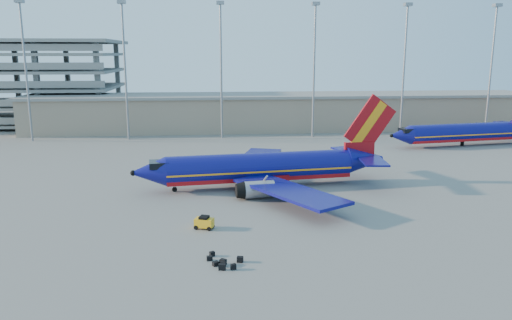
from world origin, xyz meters
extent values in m
plane|color=slate|center=(0.00, 0.00, 0.00)|extent=(220.00, 220.00, 0.00)
cube|color=gray|center=(10.00, 58.00, 4.00)|extent=(120.00, 15.00, 8.00)
cube|color=slate|center=(10.00, 58.00, 8.20)|extent=(122.00, 16.00, 0.60)
cube|color=slate|center=(-62.00, 74.00, 1.00)|extent=(60.00, 30.00, 0.70)
cube|color=slate|center=(-62.00, 74.00, 5.20)|extent=(60.00, 30.00, 0.70)
cube|color=slate|center=(-62.00, 87.00, 10.50)|extent=(1.20, 1.20, 21.00)
cylinder|color=gray|center=(-45.00, 46.00, 14.00)|extent=(0.44, 0.44, 28.00)
cube|color=gray|center=(-45.00, 46.00, 28.30)|extent=(1.60, 1.60, 0.70)
cylinder|color=gray|center=(-25.00, 46.00, 14.00)|extent=(0.44, 0.44, 28.00)
cube|color=gray|center=(-25.00, 46.00, 28.30)|extent=(1.60, 1.60, 0.70)
cylinder|color=gray|center=(-5.00, 46.00, 14.00)|extent=(0.44, 0.44, 28.00)
cube|color=gray|center=(-5.00, 46.00, 28.30)|extent=(1.60, 1.60, 0.70)
cylinder|color=gray|center=(15.00, 46.00, 14.00)|extent=(0.44, 0.44, 28.00)
cube|color=gray|center=(15.00, 46.00, 28.30)|extent=(1.60, 1.60, 0.70)
cylinder|color=gray|center=(35.00, 46.00, 14.00)|extent=(0.44, 0.44, 28.00)
cube|color=gray|center=(35.00, 46.00, 28.30)|extent=(1.60, 1.60, 0.70)
cylinder|color=gray|center=(55.00, 46.00, 14.00)|extent=(0.44, 0.44, 28.00)
cube|color=gray|center=(55.00, 46.00, 28.30)|extent=(1.60, 1.60, 0.70)
cylinder|color=navy|center=(-0.80, 4.89, 2.85)|extent=(25.65, 6.99, 3.91)
cube|color=#A50D13|center=(-0.80, 4.89, 1.85)|extent=(25.56, 6.25, 1.37)
cube|color=orange|center=(-0.80, 4.89, 2.59)|extent=(25.66, 7.03, 0.23)
cone|color=navy|center=(-15.59, 3.07, 2.85)|extent=(4.88, 4.42, 3.91)
cube|color=black|center=(-14.22, 3.23, 3.86)|extent=(2.85, 3.04, 0.85)
cone|color=navy|center=(14.52, 6.78, 3.22)|extent=(5.93, 4.55, 3.91)
cube|color=#A50D13|center=(13.68, 6.67, 4.65)|extent=(4.48, 1.12, 2.33)
cube|color=#A50D13|center=(15.15, 6.86, 8.35)|extent=(7.74, 1.29, 8.43)
cube|color=orange|center=(14.94, 6.83, 8.35)|extent=(5.18, 1.07, 6.61)
cube|color=navy|center=(13.66, 10.29, 3.80)|extent=(5.20, 7.43, 0.23)
cube|color=navy|center=(14.54, 3.16, 3.80)|extent=(3.74, 7.01, 0.23)
cube|color=navy|center=(-0.36, 14.31, 1.90)|extent=(9.84, 17.21, 0.37)
cube|color=navy|center=(1.91, -4.15, 1.90)|extent=(12.97, 16.76, 0.37)
cube|color=#A50D13|center=(-0.27, 4.95, 1.43)|extent=(6.80, 4.87, 1.06)
cylinder|color=gray|center=(-2.73, 10.19, 1.22)|extent=(4.05, 2.67, 2.22)
cylinder|color=gray|center=(-1.38, -0.72, 1.22)|extent=(4.05, 2.67, 2.22)
cylinder|color=gray|center=(-12.34, 3.47, 0.58)|extent=(0.28, 0.28, 1.16)
cylinder|color=black|center=(-12.34, 3.47, 0.34)|extent=(0.70, 0.35, 0.68)
cylinder|color=black|center=(0.44, 7.81, 0.44)|extent=(0.95, 0.69, 0.89)
cylinder|color=black|center=(1.11, 2.36, 0.44)|extent=(0.95, 0.69, 0.89)
cylinder|color=navy|center=(42.68, 32.52, 2.67)|extent=(23.99, 7.41, 3.65)
cube|color=#A50D13|center=(42.68, 32.52, 1.73)|extent=(23.88, 6.73, 1.28)
cube|color=orange|center=(42.68, 32.52, 2.42)|extent=(23.99, 7.45, 0.22)
cone|color=navy|center=(28.94, 30.29, 2.67)|extent=(4.68, 4.27, 3.65)
cube|color=black|center=(30.20, 30.50, 3.61)|extent=(2.75, 2.92, 0.79)
cube|color=navy|center=(55.99, 38.09, 3.56)|extent=(5.05, 6.97, 0.22)
cylinder|color=black|center=(42.68, 32.52, 0.44)|extent=(0.79, 0.79, 0.89)
cube|color=#F8AF16|center=(-8.22, -11.28, 0.69)|extent=(2.18, 1.68, 0.91)
cube|color=black|center=(-8.22, -11.28, 1.24)|extent=(1.20, 1.26, 0.32)
cylinder|color=black|center=(-8.73, -10.55, 0.24)|extent=(0.50, 0.32, 0.48)
cylinder|color=black|center=(-9.07, -11.50, 0.24)|extent=(0.50, 0.32, 0.48)
cylinder|color=black|center=(-7.36, -11.05, 0.24)|extent=(0.50, 0.32, 0.48)
cylinder|color=black|center=(-7.70, -12.00, 0.24)|extent=(0.50, 0.32, 0.48)
cube|color=black|center=(-6.57, -21.69, 0.27)|extent=(0.66, 0.46, 0.54)
cube|color=black|center=(-6.48, -21.04, 0.23)|extent=(0.52, 0.42, 0.46)
cube|color=black|center=(-5.61, -21.69, 0.26)|extent=(0.52, 0.43, 0.52)
cube|color=black|center=(-6.47, -20.65, 0.26)|extent=(0.68, 0.65, 0.53)
cube|color=black|center=(-7.12, -20.76, 0.19)|extent=(0.65, 0.61, 0.38)
cube|color=black|center=(-4.95, -20.20, 0.26)|extent=(0.62, 0.53, 0.52)
cube|color=black|center=(-7.65, -19.59, 0.21)|extent=(0.55, 0.43, 0.41)
cube|color=black|center=(-7.42, -18.65, 0.22)|extent=(0.56, 0.51, 0.44)
camera|label=1|loc=(-7.24, -61.55, 18.22)|focal=35.00mm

